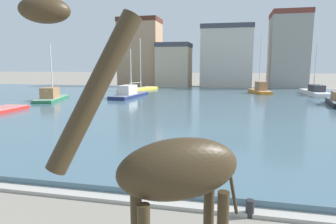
{
  "coord_description": "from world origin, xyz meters",
  "views": [
    {
      "loc": [
        4.75,
        0.64,
        4.29
      ],
      "look_at": [
        2.02,
        13.11,
        2.2
      ],
      "focal_mm": 31.36,
      "sensor_mm": 36.0,
      "label": 1
    }
  ],
  "objects_px": {
    "sailboat_orange": "(259,91)",
    "mooring_bollard": "(250,208)",
    "giraffe_statue": "(170,177)",
    "sailboat_green": "(53,98)",
    "sailboat_yellow": "(142,90)",
    "sailboat_white": "(313,93)",
    "sailboat_navy": "(131,95)"
  },
  "relations": [
    {
      "from": "sailboat_white",
      "to": "mooring_bollard",
      "type": "distance_m",
      "value": 35.08
    },
    {
      "from": "sailboat_orange",
      "to": "sailboat_white",
      "type": "relative_size",
      "value": 0.91
    },
    {
      "from": "giraffe_statue",
      "to": "sailboat_green",
      "type": "bearing_deg",
      "value": 126.67
    },
    {
      "from": "sailboat_orange",
      "to": "mooring_bollard",
      "type": "xyz_separation_m",
      "value": [
        -3.08,
        -34.62,
        -0.38
      ]
    },
    {
      "from": "sailboat_green",
      "to": "sailboat_yellow",
      "type": "distance_m",
      "value": 15.46
    },
    {
      "from": "sailboat_yellow",
      "to": "sailboat_orange",
      "type": "bearing_deg",
      "value": -2.6
    },
    {
      "from": "sailboat_white",
      "to": "sailboat_yellow",
      "type": "distance_m",
      "value": 24.25
    },
    {
      "from": "giraffe_statue",
      "to": "sailboat_yellow",
      "type": "bearing_deg",
      "value": 108.01
    },
    {
      "from": "sailboat_orange",
      "to": "mooring_bollard",
      "type": "height_order",
      "value": "sailboat_orange"
    },
    {
      "from": "sailboat_navy",
      "to": "sailboat_yellow",
      "type": "relative_size",
      "value": 0.86
    },
    {
      "from": "giraffe_statue",
      "to": "sailboat_navy",
      "type": "relative_size",
      "value": 0.63
    },
    {
      "from": "sailboat_navy",
      "to": "sailboat_green",
      "type": "xyz_separation_m",
      "value": [
        -7.57,
        -4.79,
        -0.02
      ]
    },
    {
      "from": "sailboat_navy",
      "to": "sailboat_green",
      "type": "relative_size",
      "value": 1.1
    },
    {
      "from": "sailboat_green",
      "to": "mooring_bollard",
      "type": "xyz_separation_m",
      "value": [
        20.26,
        -21.15,
        -0.31
      ]
    },
    {
      "from": "sailboat_orange",
      "to": "sailboat_yellow",
      "type": "xyz_separation_m",
      "value": [
        -17.39,
        0.79,
        -0.26
      ]
    },
    {
      "from": "giraffe_statue",
      "to": "sailboat_yellow",
      "type": "xyz_separation_m",
      "value": [
        -12.86,
        39.53,
        -2.3
      ]
    },
    {
      "from": "giraffe_statue",
      "to": "sailboat_white",
      "type": "bearing_deg",
      "value": 73.31
    },
    {
      "from": "giraffe_statue",
      "to": "sailboat_orange",
      "type": "relative_size",
      "value": 0.65
    },
    {
      "from": "mooring_bollard",
      "to": "sailboat_yellow",
      "type": "bearing_deg",
      "value": 112.0
    },
    {
      "from": "sailboat_green",
      "to": "sailboat_yellow",
      "type": "xyz_separation_m",
      "value": [
        5.95,
        14.27,
        -0.19
      ]
    },
    {
      "from": "sailboat_orange",
      "to": "sailboat_green",
      "type": "xyz_separation_m",
      "value": [
        -23.34,
        -13.48,
        -0.07
      ]
    },
    {
      "from": "sailboat_navy",
      "to": "mooring_bollard",
      "type": "xyz_separation_m",
      "value": [
        12.69,
        -25.94,
        -0.33
      ]
    },
    {
      "from": "sailboat_green",
      "to": "sailboat_yellow",
      "type": "relative_size",
      "value": 0.78
    },
    {
      "from": "mooring_bollard",
      "to": "sailboat_green",
      "type": "bearing_deg",
      "value": 133.77
    },
    {
      "from": "sailboat_white",
      "to": "sailboat_yellow",
      "type": "relative_size",
      "value": 0.93
    },
    {
      "from": "sailboat_orange",
      "to": "sailboat_yellow",
      "type": "relative_size",
      "value": 0.84
    },
    {
      "from": "sailboat_white",
      "to": "sailboat_orange",
      "type": "bearing_deg",
      "value": 171.92
    },
    {
      "from": "sailboat_navy",
      "to": "sailboat_green",
      "type": "bearing_deg",
      "value": -147.66
    },
    {
      "from": "sailboat_navy",
      "to": "sailboat_white",
      "type": "relative_size",
      "value": 0.92
    },
    {
      "from": "sailboat_orange",
      "to": "giraffe_statue",
      "type": "bearing_deg",
      "value": -96.68
    },
    {
      "from": "giraffe_statue",
      "to": "mooring_bollard",
      "type": "relative_size",
      "value": 10.48
    },
    {
      "from": "sailboat_orange",
      "to": "mooring_bollard",
      "type": "relative_size",
      "value": 16.21
    }
  ]
}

